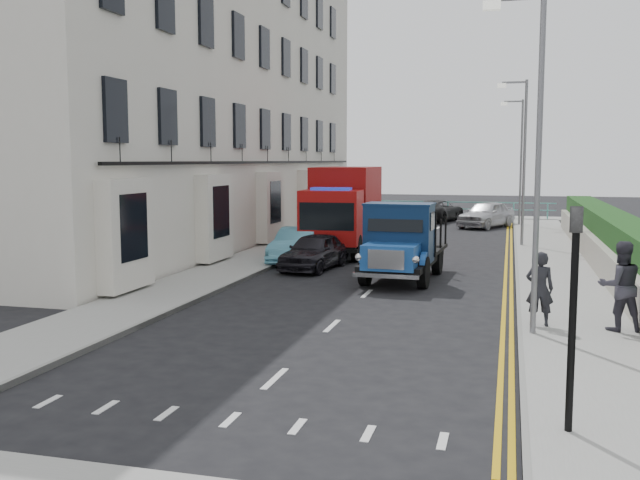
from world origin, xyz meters
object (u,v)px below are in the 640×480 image
Objects in this scene: bedford_lorry at (400,247)px; red_lorry at (344,207)px; lamp_far at (519,155)px; lamp_mid at (522,153)px; pedestrian_east_near at (540,289)px; parked_car_front at (314,251)px; lamp_near at (533,145)px.

bedford_lorry is 0.77× the size of red_lorry.
lamp_far reaches higher than red_lorry.
lamp_far is 1.06× the size of red_lorry.
pedestrian_east_near is at bearing -89.01° from lamp_mid.
red_lorry is at bearing -117.07° from lamp_far.
parked_car_front is (-6.78, -8.07, -3.38)m from lamp_mid.
pedestrian_east_near is (0.26, -15.29, -3.07)m from lamp_mid.
lamp_near is 1.00× the size of lamp_far.
lamp_far is at bearing 76.40° from parked_car_front.
red_lorry is 4.08× the size of pedestrian_east_near.
pedestrian_east_near is (0.26, -25.29, -3.07)m from lamp_far.
bedford_lorry is (-3.58, -19.91, -2.90)m from lamp_far.
lamp_far is 19.60m from parked_car_front.
lamp_mid is 10.00m from lamp_far.
pedestrian_east_near is at bearing -61.98° from red_lorry.
pedestrian_east_near is at bearing -51.73° from bedford_lorry.
bedford_lorry is 7.34m from red_lorry.
pedestrian_east_near is (3.85, -5.37, -0.16)m from bedford_lorry.
lamp_far is 4.32× the size of pedestrian_east_near.
lamp_far is at bearing 90.00° from lamp_mid.
lamp_mid is at bearing 90.00° from lamp_near.
pedestrian_east_near is (7.04, -7.21, 0.31)m from parked_car_front.
lamp_near and lamp_mid have the same top height.
parked_car_front is at bearing -92.08° from red_lorry.
lamp_near reaches higher than parked_car_front.
bedford_lorry is 6.61m from pedestrian_east_near.
pedestrian_east_near is (0.26, 0.71, -3.07)m from lamp_near.
parked_car_front is at bearing 152.75° from bedford_lorry.
red_lorry is (-6.83, -13.38, -2.18)m from lamp_far.
bedford_lorry is at bearing -109.87° from lamp_mid.
lamp_mid is at bearing 56.95° from parked_car_front.
parked_car_front is at bearing -48.79° from pedestrian_east_near.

